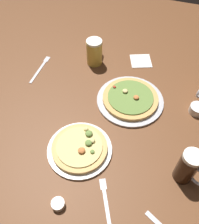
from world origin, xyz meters
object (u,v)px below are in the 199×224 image
pizza_plate_far (130,99)px  fork_left (40,68)px  beer_mug_pale (188,168)px  beer_mug_dark (95,52)px  ramekin_sauce (197,109)px  napkin_folded (141,61)px  ramekin_butter (58,204)px  pizza_plate_near (80,148)px  fork_spare (106,203)px

pizza_plate_far → fork_left: (-0.54, 0.07, -0.01)m
beer_mug_pale → fork_left: bearing=154.8°
pizza_plate_far → beer_mug_dark: (-0.27, 0.23, 0.06)m
ramekin_sauce → fork_left: bearing=177.7°
beer_mug_pale → napkin_folded: 0.72m
pizza_plate_far → beer_mug_dark: size_ratio=2.27×
ramekin_sauce → fork_left: ramekin_sauce is taller
pizza_plate_far → beer_mug_dark: 0.35m
beer_mug_pale → ramekin_butter: 0.51m
pizza_plate_far → pizza_plate_near: bearing=-111.7°
beer_mug_dark → fork_spare: 0.81m
beer_mug_dark → ramekin_sauce: beer_mug_dark is taller
pizza_plate_near → napkin_folded: pizza_plate_near is taller
beer_mug_dark → napkin_folded: (0.25, 0.09, -0.07)m
pizza_plate_near → beer_mug_dark: bearing=103.0°
ramekin_butter → napkin_folded: ramekin_butter is taller
pizza_plate_near → ramekin_butter: 0.25m
pizza_plate_far → fork_spare: pizza_plate_far is taller
pizza_plate_far → napkin_folded: 0.32m
napkin_folded → fork_spare: size_ratio=0.59×
ramekin_butter → fork_spare: ramekin_butter is taller
beer_mug_dark → fork_spare: size_ratio=0.76×
beer_mug_pale → fork_left: 0.93m
fork_left → ramekin_sauce: bearing=-2.3°
fork_spare → ramekin_sauce: bearing=63.4°
pizza_plate_near → ramekin_sauce: 0.59m
beer_mug_pale → ramekin_sauce: bearing=86.9°
ramekin_sauce → napkin_folded: bearing=140.5°
beer_mug_dark → ramekin_butter: bearing=-80.2°
pizza_plate_far → beer_mug_pale: bearing=-46.9°
pizza_plate_near → fork_left: bearing=134.2°
beer_mug_dark → pizza_plate_far: bearing=-40.3°
pizza_plate_near → ramekin_butter: size_ratio=5.57×
pizza_plate_near → napkin_folded: bearing=79.7°
beer_mug_pale → pizza_plate_far: bearing=133.1°
pizza_plate_near → fork_spare: (0.18, -0.18, -0.01)m
pizza_plate_near → pizza_plate_far: size_ratio=0.84×
ramekin_butter → fork_left: 0.78m
ramekin_butter → fork_spare: 0.18m
beer_mug_dark → fork_spare: bearing=-67.7°
pizza_plate_near → napkin_folded: 0.67m
pizza_plate_near → napkin_folded: size_ratio=2.43×
ramekin_butter → napkin_folded: bearing=83.0°
ramekin_butter → beer_mug_dark: bearing=99.8°
ramekin_sauce → beer_mug_dark: bearing=162.2°
pizza_plate_near → beer_mug_dark: (-0.13, 0.57, 0.06)m
pizza_plate_near → ramekin_butter: pizza_plate_near is taller
beer_mug_pale → ramekin_butter: (-0.43, -0.26, -0.07)m
ramekin_sauce → fork_spare: 0.63m
pizza_plate_near → ramekin_butter: bearing=-87.8°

